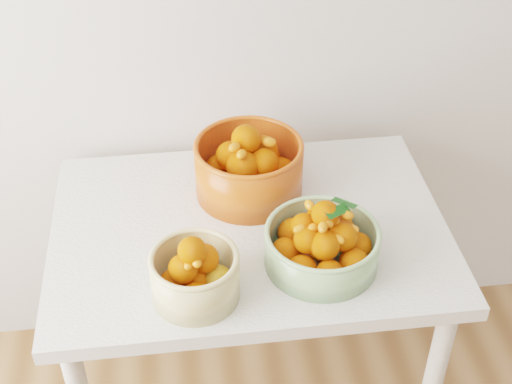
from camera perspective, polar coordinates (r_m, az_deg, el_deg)
table at (r=1.88m, az=-0.54°, el=-4.89°), size 1.00×0.70×0.75m
bowl_cream at (r=1.60m, az=-4.90°, el=-6.57°), size 0.25×0.25×0.17m
bowl_green at (r=1.68m, az=5.30°, el=-4.14°), size 0.32×0.32×0.18m
bowl_orange at (r=1.87m, az=-0.56°, el=2.04°), size 0.36×0.36×0.21m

